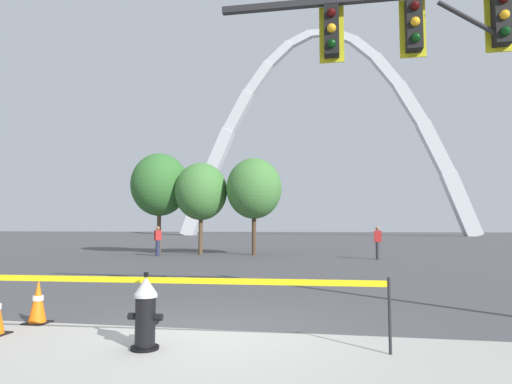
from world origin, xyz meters
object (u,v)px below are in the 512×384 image
at_px(traffic_cone_mid_sidewalk, 38,302).
at_px(monument_arch, 322,141).
at_px(pedestrian_walking_left, 378,242).
at_px(traffic_signal_gantry, 481,65).
at_px(pedestrian_standing_center, 158,241).
at_px(fire_hydrant, 146,313).

height_order(traffic_cone_mid_sidewalk, monument_arch, monument_arch).
distance_m(traffic_cone_mid_sidewalk, pedestrian_walking_left, 16.88).
relative_size(traffic_signal_gantry, monument_arch, 0.13).
distance_m(traffic_signal_gantry, pedestrian_standing_center, 19.25).
distance_m(fire_hydrant, traffic_signal_gantry, 6.57).
bearing_deg(traffic_signal_gantry, pedestrian_standing_center, 128.61).
height_order(fire_hydrant, monument_arch, monument_arch).
xyz_separation_m(traffic_cone_mid_sidewalk, pedestrian_standing_center, (-4.57, 15.92, 0.46)).
bearing_deg(traffic_cone_mid_sidewalk, pedestrian_standing_center, 106.01).
xyz_separation_m(traffic_signal_gantry, pedestrian_walking_left, (-0.39, 14.29, -3.45)).
bearing_deg(fire_hydrant, traffic_signal_gantry, 24.72).
relative_size(fire_hydrant, pedestrian_walking_left, 0.62).
height_order(monument_arch, pedestrian_standing_center, monument_arch).
height_order(traffic_signal_gantry, pedestrian_walking_left, traffic_signal_gantry).
distance_m(traffic_cone_mid_sidewalk, monument_arch, 71.75).
relative_size(fire_hydrant, traffic_cone_mid_sidewalk, 1.36).
bearing_deg(monument_arch, traffic_cone_mid_sidewalk, -92.39).
bearing_deg(fire_hydrant, monument_arch, 89.56).
height_order(pedestrian_walking_left, pedestrian_standing_center, same).
bearing_deg(fire_hydrant, traffic_cone_mid_sidewalk, 154.75).
relative_size(monument_arch, pedestrian_walking_left, 31.83).
bearing_deg(pedestrian_walking_left, monument_arch, 94.14).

